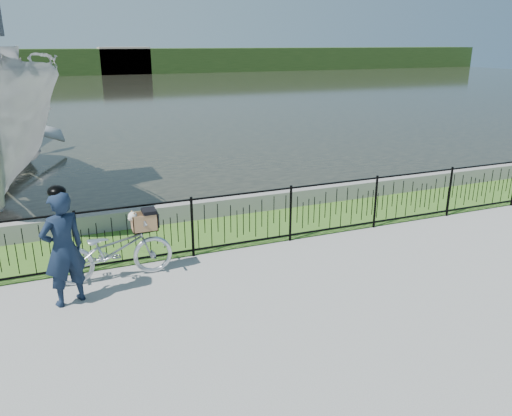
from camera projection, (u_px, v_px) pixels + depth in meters
name	position (u px, v px, depth m)	size (l,w,h in m)	color
ground	(278.00, 283.00, 8.27)	(120.00, 120.00, 0.00)	gray
grass_strip	(227.00, 231.00, 10.55)	(60.00, 2.00, 0.01)	#3D6820
water	(94.00, 95.00, 37.24)	(120.00, 120.00, 0.00)	#26261D
quay_wall	(212.00, 208.00, 11.37)	(60.00, 0.30, 0.40)	gray
fence	(243.00, 220.00, 9.49)	(14.00, 0.06, 1.15)	black
far_treeline	(72.00, 62.00, 60.48)	(120.00, 6.00, 3.00)	#274219
far_building_right	(124.00, 61.00, 61.28)	(6.00, 3.00, 3.20)	gray
bicycle_rig	(114.00, 249.00, 8.28)	(1.95, 0.68, 1.17)	silver
cyclist	(63.00, 247.00, 7.36)	(0.77, 0.65, 1.85)	#121D32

